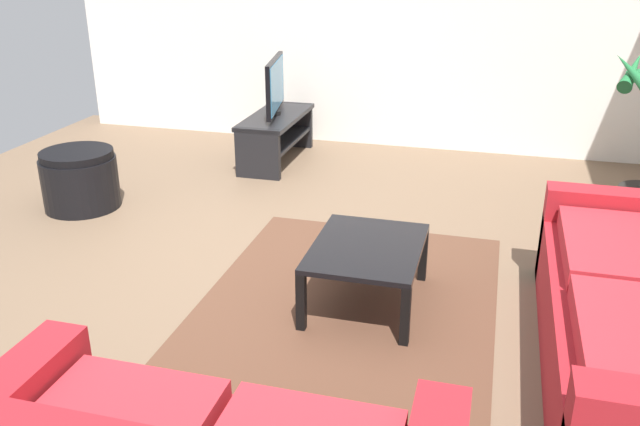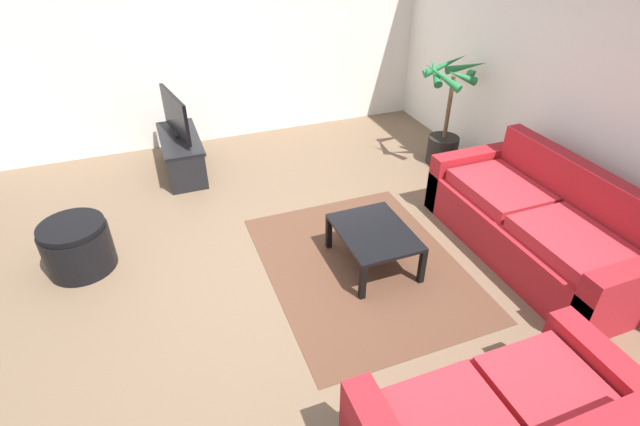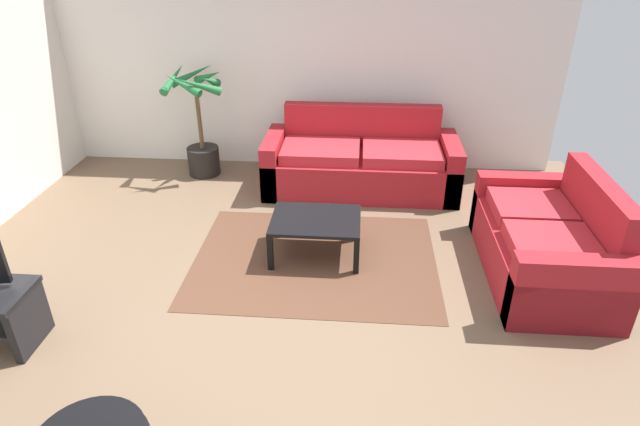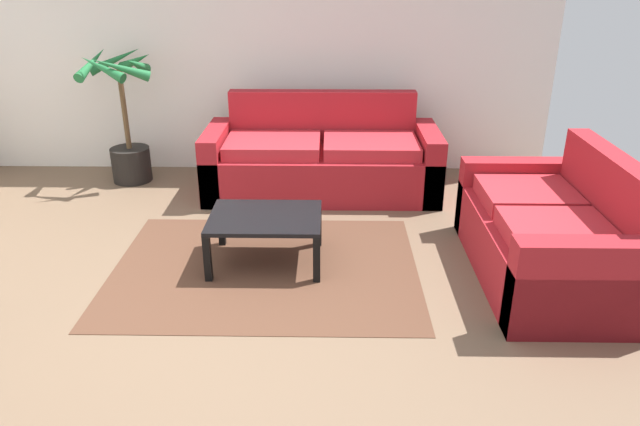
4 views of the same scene
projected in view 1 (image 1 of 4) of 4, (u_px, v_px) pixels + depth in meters
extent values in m
plane|color=brown|center=(252.00, 265.00, 4.41)|extent=(6.60, 6.60, 0.00)
cube|color=silver|center=(354.00, 9.00, 6.57)|extent=(0.06, 6.00, 2.70)
cube|color=maroon|center=(619.00, 240.00, 4.03)|extent=(0.18, 0.90, 0.62)
cube|color=#B8272F|center=(629.00, 251.00, 3.49)|extent=(0.86, 0.66, 0.12)
cube|color=black|center=(276.00, 117.00, 6.31)|extent=(1.10, 0.45, 0.04)
cube|color=black|center=(276.00, 140.00, 6.39)|extent=(1.02, 0.39, 0.03)
cube|color=black|center=(293.00, 125.00, 6.85)|extent=(0.06, 0.41, 0.46)
cube|color=black|center=(258.00, 154.00, 5.92)|extent=(0.06, 0.41, 0.46)
cube|color=black|center=(275.00, 85.00, 6.19)|extent=(0.86, 0.20, 0.49)
cube|color=teal|center=(277.00, 85.00, 6.19)|extent=(0.80, 0.16, 0.44)
cylinder|color=black|center=(276.00, 113.00, 6.29)|extent=(0.10, 0.10, 0.04)
cube|color=black|center=(367.00, 248.00, 3.81)|extent=(0.80, 0.62, 0.03)
cube|color=black|center=(335.00, 245.00, 4.29)|extent=(0.05, 0.05, 0.34)
cube|color=black|center=(301.00, 302.00, 3.62)|extent=(0.05, 0.05, 0.34)
cube|color=black|center=(423.00, 255.00, 4.15)|extent=(0.05, 0.05, 0.34)
cube|color=black|center=(405.00, 316.00, 3.48)|extent=(0.05, 0.05, 0.34)
cube|color=#513323|center=(349.00, 300.00, 3.97)|extent=(2.20, 1.70, 0.01)
cone|color=#1F6C37|center=(633.00, 70.00, 4.57)|extent=(0.47, 0.24, 0.26)
cone|color=#1F6C37|center=(635.00, 75.00, 4.42)|extent=(0.51, 0.30, 0.28)
cylinder|color=black|center=(80.00, 183.00, 5.29)|extent=(0.59, 0.59, 0.41)
cylinder|color=black|center=(76.00, 155.00, 5.20)|extent=(0.56, 0.56, 0.06)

